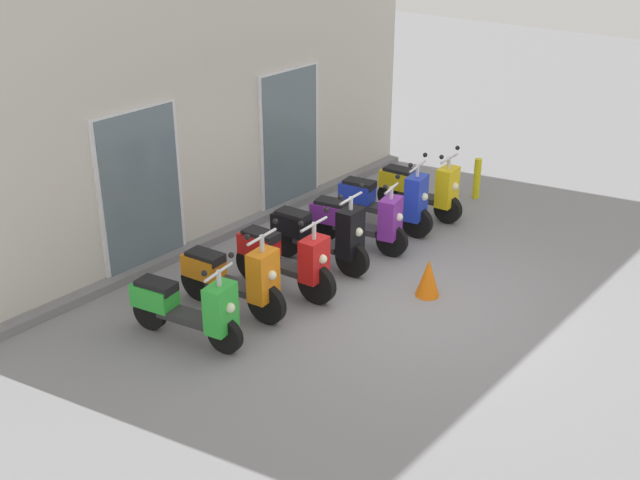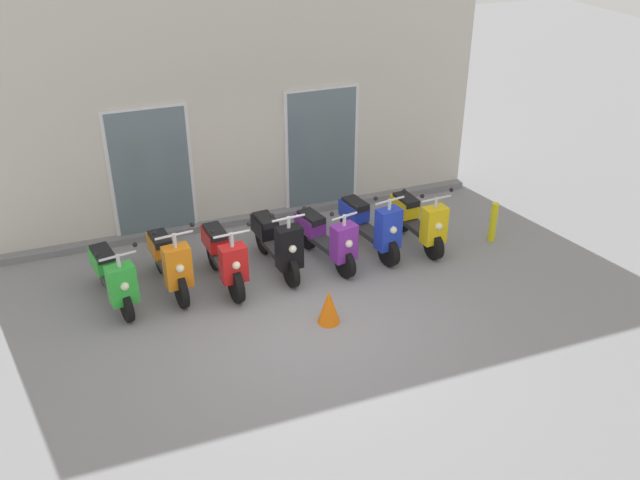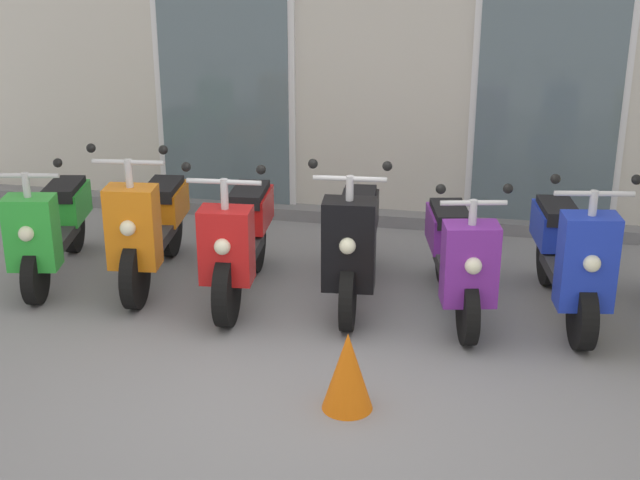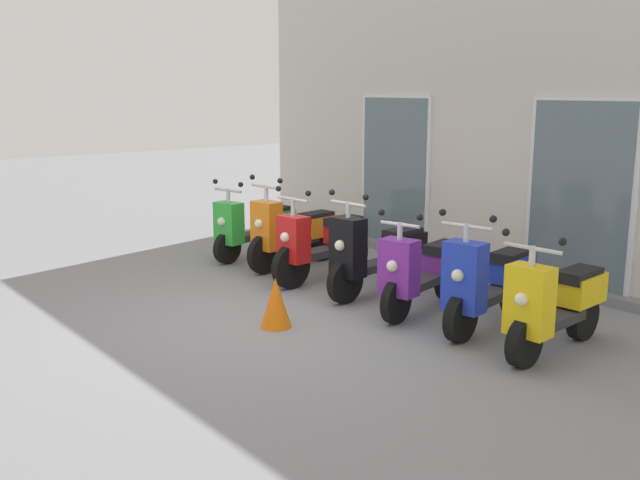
{
  "view_description": "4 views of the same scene",
  "coord_description": "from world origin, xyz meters",
  "px_view_note": "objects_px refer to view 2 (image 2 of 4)",
  "views": [
    {
      "loc": [
        -7.73,
        -5.06,
        5.04
      ],
      "look_at": [
        -0.7,
        0.72,
        0.86
      ],
      "focal_mm": 44.73,
      "sensor_mm": 36.0,
      "label": 1
    },
    {
      "loc": [
        -2.71,
        -7.84,
        5.79
      ],
      "look_at": [
        0.64,
        0.95,
        0.62
      ],
      "focal_mm": 39.28,
      "sensor_mm": 36.0,
      "label": 2
    },
    {
      "loc": [
        1.12,
        -5.22,
        3.04
      ],
      "look_at": [
        -0.09,
        0.74,
        0.71
      ],
      "focal_mm": 51.6,
      "sensor_mm": 36.0,
      "label": 3
    },
    {
      "loc": [
        6.08,
        -4.39,
        2.4
      ],
      "look_at": [
        -0.43,
        0.87,
        0.64
      ],
      "focal_mm": 40.62,
      "sensor_mm": 36.0,
      "label": 4
    }
  ],
  "objects_px": {
    "traffic_cone": "(329,306)",
    "curb_bollard": "(493,222)",
    "scooter_purple": "(326,237)",
    "scooter_orange": "(169,261)",
    "scooter_black": "(277,242)",
    "scooter_red": "(224,257)",
    "scooter_green": "(113,276)",
    "scooter_yellow": "(418,220)",
    "scooter_blue": "(371,225)"
  },
  "relations": [
    {
      "from": "scooter_black",
      "to": "scooter_blue",
      "type": "relative_size",
      "value": 1.02
    },
    {
      "from": "scooter_green",
      "to": "scooter_orange",
      "type": "height_order",
      "value": "scooter_orange"
    },
    {
      "from": "scooter_red",
      "to": "traffic_cone",
      "type": "bearing_deg",
      "value": -53.39
    },
    {
      "from": "scooter_yellow",
      "to": "curb_bollard",
      "type": "xyz_separation_m",
      "value": [
        1.27,
        -0.31,
        -0.12
      ]
    },
    {
      "from": "scooter_purple",
      "to": "scooter_blue",
      "type": "relative_size",
      "value": 0.97
    },
    {
      "from": "scooter_black",
      "to": "curb_bollard",
      "type": "bearing_deg",
      "value": -5.87
    },
    {
      "from": "scooter_black",
      "to": "scooter_blue",
      "type": "xyz_separation_m",
      "value": [
        1.62,
        0.02,
        -0.01
      ]
    },
    {
      "from": "scooter_purple",
      "to": "scooter_orange",
      "type": "bearing_deg",
      "value": 177.78
    },
    {
      "from": "scooter_red",
      "to": "curb_bollard",
      "type": "relative_size",
      "value": 2.26
    },
    {
      "from": "scooter_red",
      "to": "scooter_blue",
      "type": "bearing_deg",
      "value": 3.29
    },
    {
      "from": "scooter_orange",
      "to": "curb_bollard",
      "type": "bearing_deg",
      "value": -4.41
    },
    {
      "from": "scooter_red",
      "to": "scooter_blue",
      "type": "distance_m",
      "value": 2.5
    },
    {
      "from": "scooter_black",
      "to": "scooter_purple",
      "type": "distance_m",
      "value": 0.8
    },
    {
      "from": "scooter_orange",
      "to": "scooter_black",
      "type": "height_order",
      "value": "scooter_orange"
    },
    {
      "from": "scooter_green",
      "to": "scooter_black",
      "type": "xyz_separation_m",
      "value": [
        2.51,
        0.04,
        0.05
      ]
    },
    {
      "from": "scooter_black",
      "to": "scooter_yellow",
      "type": "bearing_deg",
      "value": -1.75
    },
    {
      "from": "scooter_green",
      "to": "curb_bollard",
      "type": "relative_size",
      "value": 2.2
    },
    {
      "from": "scooter_black",
      "to": "curb_bollard",
      "type": "xyz_separation_m",
      "value": [
        3.72,
        -0.38,
        -0.15
      ]
    },
    {
      "from": "traffic_cone",
      "to": "curb_bollard",
      "type": "bearing_deg",
      "value": 19.61
    },
    {
      "from": "scooter_orange",
      "to": "scooter_blue",
      "type": "distance_m",
      "value": 3.3
    },
    {
      "from": "traffic_cone",
      "to": "scooter_green",
      "type": "bearing_deg",
      "value": 150.01
    },
    {
      "from": "scooter_green",
      "to": "scooter_black",
      "type": "bearing_deg",
      "value": 0.88
    },
    {
      "from": "scooter_orange",
      "to": "scooter_green",
      "type": "bearing_deg",
      "value": -175.07
    },
    {
      "from": "scooter_red",
      "to": "scooter_blue",
      "type": "height_order",
      "value": "scooter_blue"
    },
    {
      "from": "scooter_orange",
      "to": "scooter_blue",
      "type": "relative_size",
      "value": 1.01
    },
    {
      "from": "curb_bollard",
      "to": "traffic_cone",
      "type": "height_order",
      "value": "curb_bollard"
    },
    {
      "from": "scooter_yellow",
      "to": "traffic_cone",
      "type": "xyz_separation_m",
      "value": [
        -2.21,
        -1.55,
        -0.21
      ]
    },
    {
      "from": "scooter_orange",
      "to": "scooter_red",
      "type": "distance_m",
      "value": 0.81
    },
    {
      "from": "scooter_yellow",
      "to": "scooter_green",
      "type": "bearing_deg",
      "value": 179.58
    },
    {
      "from": "scooter_purple",
      "to": "curb_bollard",
      "type": "xyz_separation_m",
      "value": [
        2.92,
        -0.32,
        -0.11
      ]
    },
    {
      "from": "scooter_yellow",
      "to": "traffic_cone",
      "type": "distance_m",
      "value": 2.71
    },
    {
      "from": "scooter_green",
      "to": "traffic_cone",
      "type": "xyz_separation_m",
      "value": [
        2.75,
        -1.59,
        -0.19
      ]
    },
    {
      "from": "scooter_green",
      "to": "scooter_blue",
      "type": "bearing_deg",
      "value": 0.81
    },
    {
      "from": "traffic_cone",
      "to": "scooter_red",
      "type": "bearing_deg",
      "value": 126.61
    },
    {
      "from": "scooter_blue",
      "to": "traffic_cone",
      "type": "relative_size",
      "value": 3.08
    },
    {
      "from": "scooter_orange",
      "to": "traffic_cone",
      "type": "distance_m",
      "value": 2.54
    },
    {
      "from": "scooter_black",
      "to": "scooter_orange",
      "type": "bearing_deg",
      "value": 178.85
    },
    {
      "from": "curb_bollard",
      "to": "scooter_black",
      "type": "bearing_deg",
      "value": 174.13
    },
    {
      "from": "scooter_red",
      "to": "scooter_black",
      "type": "distance_m",
      "value": 0.89
    },
    {
      "from": "scooter_black",
      "to": "scooter_yellow",
      "type": "distance_m",
      "value": 2.45
    },
    {
      "from": "scooter_purple",
      "to": "scooter_black",
      "type": "bearing_deg",
      "value": 175.53
    },
    {
      "from": "scooter_red",
      "to": "scooter_black",
      "type": "height_order",
      "value": "scooter_black"
    },
    {
      "from": "scooter_green",
      "to": "scooter_red",
      "type": "height_order",
      "value": "scooter_red"
    },
    {
      "from": "scooter_purple",
      "to": "curb_bollard",
      "type": "relative_size",
      "value": 2.23
    },
    {
      "from": "scooter_yellow",
      "to": "curb_bollard",
      "type": "relative_size",
      "value": 2.15
    },
    {
      "from": "scooter_orange",
      "to": "scooter_blue",
      "type": "xyz_separation_m",
      "value": [
        3.3,
        -0.01,
        0.0
      ]
    },
    {
      "from": "scooter_orange",
      "to": "scooter_purple",
      "type": "height_order",
      "value": "scooter_orange"
    },
    {
      "from": "scooter_purple",
      "to": "scooter_yellow",
      "type": "bearing_deg",
      "value": -0.43
    },
    {
      "from": "scooter_orange",
      "to": "scooter_purple",
      "type": "bearing_deg",
      "value": -2.22
    },
    {
      "from": "scooter_black",
      "to": "traffic_cone",
      "type": "distance_m",
      "value": 1.66
    }
  ]
}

